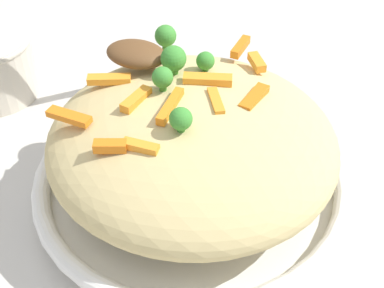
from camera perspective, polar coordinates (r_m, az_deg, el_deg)
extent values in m
plane|color=beige|center=(0.48, 0.00, -5.86)|extent=(2.40, 2.40, 0.00)
cylinder|color=white|center=(0.48, 0.00, -5.06)|extent=(0.26, 0.26, 0.02)
torus|color=white|center=(0.46, 0.00, -3.55)|extent=(0.28, 0.28, 0.02)
torus|color=black|center=(0.46, 0.00, -3.26)|extent=(0.28, 0.28, 0.00)
ellipsoid|color=#D1BA7A|center=(0.44, 0.00, 0.32)|extent=(0.25, 0.24, 0.08)
cube|color=orange|center=(0.45, -9.17, 7.10)|extent=(0.04, 0.03, 0.01)
cube|color=orange|center=(0.38, -9.06, -0.23)|extent=(0.03, 0.02, 0.01)
cube|color=orange|center=(0.42, -6.19, 4.93)|extent=(0.01, 0.03, 0.01)
cube|color=orange|center=(0.42, -13.47, 2.98)|extent=(0.04, 0.01, 0.01)
cube|color=orange|center=(0.38, -5.73, -0.28)|extent=(0.03, 0.01, 0.01)
cube|color=orange|center=(0.40, -2.41, 4.22)|extent=(0.01, 0.04, 0.01)
cube|color=orange|center=(0.44, 1.97, 7.04)|extent=(0.04, 0.02, 0.01)
cube|color=orange|center=(0.41, 2.66, 4.75)|extent=(0.02, 0.03, 0.01)
cube|color=orange|center=(0.47, 7.19, 8.99)|extent=(0.02, 0.03, 0.01)
cube|color=orange|center=(0.49, 5.39, 10.66)|extent=(0.01, 0.03, 0.01)
cube|color=orange|center=(0.42, 6.91, 5.09)|extent=(0.02, 0.04, 0.01)
cylinder|color=#377928|center=(0.46, 1.47, 8.26)|extent=(0.01, 0.01, 0.01)
sphere|color=#3D8E33|center=(0.45, 1.49, 9.19)|extent=(0.02, 0.02, 0.02)
cylinder|color=#377928|center=(0.39, -1.23, 1.73)|extent=(0.01, 0.01, 0.01)
sphere|color=#3D8E33|center=(0.38, -1.25, 2.81)|extent=(0.02, 0.02, 0.02)
cylinder|color=#377928|center=(0.49, -2.90, 10.80)|extent=(0.01, 0.01, 0.01)
sphere|color=#3D8E33|center=(0.49, -2.95, 11.88)|extent=(0.02, 0.02, 0.02)
cylinder|color=#377928|center=(0.45, -2.02, 8.08)|extent=(0.01, 0.01, 0.01)
sphere|color=#3D8E33|center=(0.44, -2.06, 9.44)|extent=(0.02, 0.02, 0.02)
cylinder|color=#377928|center=(0.43, -3.24, 6.31)|extent=(0.01, 0.01, 0.01)
sphere|color=#3D8E33|center=(0.42, -3.29, 7.39)|extent=(0.02, 0.02, 0.02)
ellipsoid|color=brown|center=(0.46, -6.19, 9.89)|extent=(0.06, 0.04, 0.02)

